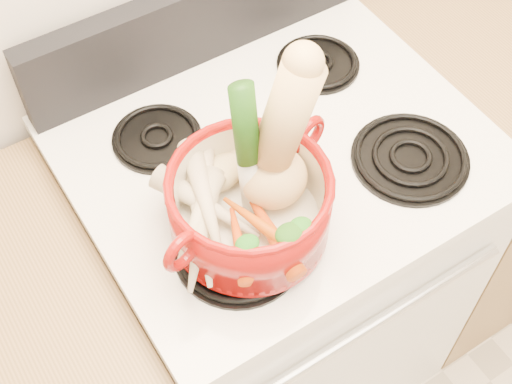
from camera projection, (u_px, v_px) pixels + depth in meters
stove_body at (274, 273)px, 1.76m from camera, size 0.76×0.65×0.92m
cooktop at (279, 151)px, 1.38m from camera, size 0.78×0.67×0.03m
control_backsplash at (199, 21)px, 1.44m from camera, size 0.76×0.05×0.18m
oven_handle at (377, 322)px, 1.33m from camera, size 0.60×0.02×0.02m
burner_front_left at (238, 250)px, 1.22m from camera, size 0.22×0.22×0.02m
burner_front_right at (410, 157)px, 1.34m from camera, size 0.22×0.22×0.02m
burner_back_left at (157, 137)px, 1.37m from camera, size 0.17×0.17×0.02m
burner_back_right at (318, 62)px, 1.49m from camera, size 0.17×0.17×0.02m
dutch_oven at (250, 206)px, 1.18m from camera, size 0.34×0.34×0.13m
pot_handle_left at (182, 251)px, 1.08m from camera, size 0.08×0.04×0.08m
pot_handle_right at (309, 135)px, 1.21m from camera, size 0.08×0.04×0.08m
squash at (275, 141)px, 1.12m from camera, size 0.22×0.16×0.32m
leek at (250, 151)px, 1.12m from camera, size 0.05×0.10×0.28m
ginger at (221, 173)px, 1.24m from camera, size 0.11×0.09×0.05m
parsnip_0 at (201, 217)px, 1.18m from camera, size 0.14×0.25×0.07m
parsnip_1 at (201, 228)px, 1.16m from camera, size 0.18×0.20×0.06m
parsnip_2 at (207, 204)px, 1.19m from camera, size 0.14×0.21×0.06m
parsnip_3 at (196, 220)px, 1.16m from camera, size 0.17×0.15×0.06m
parsnip_4 at (205, 187)px, 1.19m from camera, size 0.13×0.18×0.05m
parsnip_5 at (206, 201)px, 1.17m from camera, size 0.11×0.23×0.06m
carrot_0 at (271, 232)px, 1.17m from camera, size 0.05×0.19×0.05m
carrot_1 at (239, 245)px, 1.15m from camera, size 0.08×0.14×0.04m
carrot_2 at (260, 226)px, 1.17m from camera, size 0.08×0.16×0.04m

